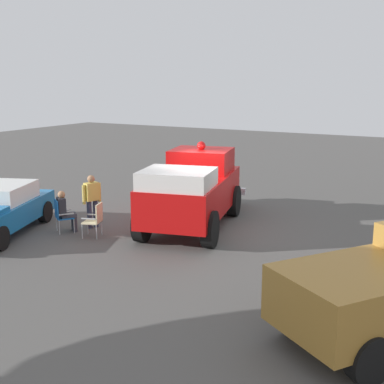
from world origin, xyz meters
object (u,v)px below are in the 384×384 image
at_px(spectator_seated, 65,210).
at_px(spectator_standing, 92,198).
at_px(lawn_chair_near_truck, 61,214).
at_px(lawn_chair_spare, 95,218).
at_px(vintage_fire_truck, 194,189).

distance_m(spectator_seated, spectator_standing, 0.92).
distance_m(lawn_chair_near_truck, spectator_standing, 1.08).
height_order(spectator_seated, spectator_standing, spectator_standing).
bearing_deg(spectator_standing, spectator_seated, 152.23).
xyz_separation_m(lawn_chair_spare, spectator_standing, (0.74, 0.74, 0.37)).
distance_m(vintage_fire_truck, spectator_standing, 3.20).
height_order(vintage_fire_truck, spectator_standing, vintage_fire_truck).
bearing_deg(spectator_standing, vintage_fire_truck, -56.59).
bearing_deg(spectator_seated, lawn_chair_spare, -88.36).
bearing_deg(vintage_fire_truck, lawn_chair_near_truck, 129.93).
bearing_deg(lawn_chair_spare, vintage_fire_truck, -37.63).
xyz_separation_m(vintage_fire_truck, lawn_chair_near_truck, (-2.64, 3.15, -0.61)).
bearing_deg(vintage_fire_truck, spectator_seated, 129.50).
xyz_separation_m(lawn_chair_near_truck, lawn_chair_spare, (0.14, -1.22, 0.00)).
relative_size(lawn_chair_near_truck, spectator_standing, 0.61).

